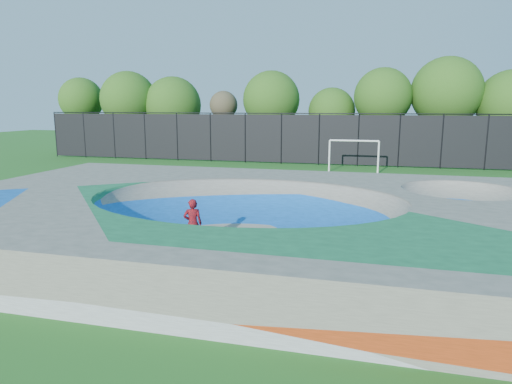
# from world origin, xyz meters

# --- Properties ---
(ground) EXTENTS (120.00, 120.00, 0.00)m
(ground) POSITION_xyz_m (0.00, 0.00, 0.00)
(ground) COLOR #1C5A19
(ground) RESTS_ON ground
(skate_deck) EXTENTS (22.00, 14.00, 1.50)m
(skate_deck) POSITION_xyz_m (0.00, 0.00, 0.75)
(skate_deck) COLOR gray
(skate_deck) RESTS_ON ground
(skater) EXTENTS (0.71, 0.59, 1.65)m
(skater) POSITION_xyz_m (-1.37, -1.49, 0.83)
(skater) COLOR red
(skater) RESTS_ON ground
(skateboard) EXTENTS (0.80, 0.55, 0.05)m
(skateboard) POSITION_xyz_m (-1.37, -1.49, 0.03)
(skateboard) COLOR black
(skateboard) RESTS_ON ground
(soccer_goal) EXTENTS (3.45, 0.12, 2.28)m
(soccer_goal) POSITION_xyz_m (2.85, 17.34, 1.59)
(soccer_goal) COLOR white
(soccer_goal) RESTS_ON ground
(fence) EXTENTS (48.09, 0.09, 4.04)m
(fence) POSITION_xyz_m (0.00, 21.00, 2.10)
(fence) COLOR black
(fence) RESTS_ON ground
(treeline) EXTENTS (52.11, 6.31, 8.50)m
(treeline) POSITION_xyz_m (0.94, 25.41, 5.07)
(treeline) COLOR #412F20
(treeline) RESTS_ON ground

